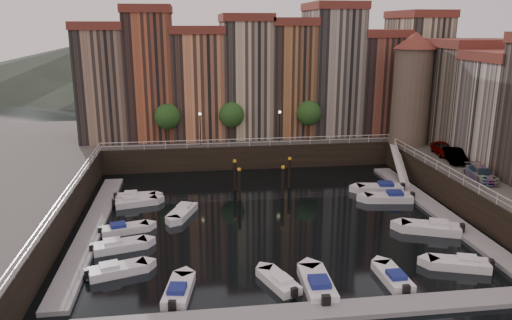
{
  "coord_description": "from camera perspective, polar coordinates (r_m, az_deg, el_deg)",
  "views": [
    {
      "loc": [
        -7.37,
        -43.89,
        17.56
      ],
      "look_at": [
        -0.82,
        4.0,
        4.46
      ],
      "focal_mm": 35.0,
      "sensor_mm": 36.0,
      "label": 1
    }
  ],
  "objects": [
    {
      "name": "boat_near_2",
      "position": [
        35.39,
        7.03,
        -13.97
      ],
      "size": [
        2.05,
        5.25,
        1.2
      ],
      "rotation": [
        0.0,
        0.0,
        1.54
      ],
      "color": "white",
      "rests_on": "ground"
    },
    {
      "name": "boat_left_4",
      "position": [
        53.46,
        -13.65,
        -4.09
      ],
      "size": [
        4.25,
        1.62,
        0.97
      ],
      "rotation": [
        0.0,
        0.0,
        0.02
      ],
      "color": "white",
      "rests_on": "ground"
    },
    {
      "name": "boat_near_1",
      "position": [
        35.72,
        2.65,
        -13.71
      ],
      "size": [
        2.8,
        4.24,
        0.96
      ],
      "rotation": [
        0.0,
        0.0,
        1.93
      ],
      "color": "white",
      "rests_on": "ground"
    },
    {
      "name": "dock_near",
      "position": [
        32.86,
        6.69,
        -16.9
      ],
      "size": [
        30.0,
        2.0,
        0.35
      ],
      "primitive_type": "cube",
      "color": "gray",
      "rests_on": "ground"
    },
    {
      "name": "promenade_trees",
      "position": [
        63.34,
        -2.21,
        5.17
      ],
      "size": [
        21.2,
        3.2,
        5.2
      ],
      "color": "black",
      "rests_on": "quay_far"
    },
    {
      "name": "boat_right_0",
      "position": [
        40.95,
        22.33,
        -10.91
      ],
      "size": [
        4.69,
        2.97,
        1.06
      ],
      "rotation": [
        0.0,
        0.0,
        2.81
      ],
      "color": "white",
      "rests_on": "ground"
    },
    {
      "name": "boat_extra_52",
      "position": [
        48.3,
        -8.39,
        -5.88
      ],
      "size": [
        3.09,
        4.65,
        1.05
      ],
      "rotation": [
        0.0,
        0.0,
        4.34
      ],
      "color": "white",
      "rests_on": "ground"
    },
    {
      "name": "boat_left_3",
      "position": [
        51.84,
        -13.68,
        -4.69
      ],
      "size": [
        4.55,
        2.55,
        1.02
      ],
      "rotation": [
        0.0,
        0.0,
        0.24
      ],
      "color": "white",
      "rests_on": "ground"
    },
    {
      "name": "dock_right",
      "position": [
        51.94,
        19.83,
        -5.34
      ],
      "size": [
        2.0,
        28.0,
        0.35
      ],
      "primitive_type": "cube",
      "color": "gray",
      "rests_on": "ground"
    },
    {
      "name": "gangway",
      "position": [
        61.22,
        16.07,
        -0.25
      ],
      "size": [
        2.78,
        8.32,
        3.73
      ],
      "color": "white",
      "rests_on": "ground"
    },
    {
      "name": "car_b",
      "position": [
        58.53,
        21.74,
        0.4
      ],
      "size": [
        2.57,
        4.75,
        1.49
      ],
      "primitive_type": "imported",
      "rotation": [
        0.0,
        0.0,
        -0.23
      ],
      "color": "gray",
      "rests_on": "quay_right"
    },
    {
      "name": "mooring_pilings",
      "position": [
        53.32,
        0.67,
        -2.21
      ],
      "size": [
        6.48,
        3.84,
        3.78
      ],
      "color": "black",
      "rests_on": "ground"
    },
    {
      "name": "ground",
      "position": [
        47.84,
        1.63,
        -6.38
      ],
      "size": [
        200.0,
        200.0,
        0.0
      ],
      "primitive_type": "plane",
      "color": "black",
      "rests_on": "ground"
    },
    {
      "name": "boat_right_3",
      "position": [
        53.33,
        15.02,
        -4.16
      ],
      "size": [
        5.14,
        2.48,
        1.15
      ],
      "rotation": [
        0.0,
        0.0,
        3.0
      ],
      "color": "white",
      "rests_on": "ground"
    },
    {
      "name": "boat_near_3",
      "position": [
        37.47,
        15.41,
        -12.8
      ],
      "size": [
        1.7,
        4.38,
        1.0
      ],
      "rotation": [
        0.0,
        0.0,
        1.6
      ],
      "color": "white",
      "rests_on": "ground"
    },
    {
      "name": "dock_left",
      "position": [
        47.11,
        -18.15,
        -7.29
      ],
      "size": [
        2.0,
        28.0,
        0.35
      ],
      "primitive_type": "cube",
      "color": "gray",
      "rests_on": "ground"
    },
    {
      "name": "railings",
      "position": [
        51.22,
        0.78,
        -0.44
      ],
      "size": [
        36.08,
        34.04,
        0.52
      ],
      "color": "white",
      "rests_on": "ground"
    },
    {
      "name": "quay_far",
      "position": [
        72.09,
        -1.73,
        2.28
      ],
      "size": [
        80.0,
        20.0,
        3.0
      ],
      "primitive_type": "cube",
      "color": "black",
      "rests_on": "ground"
    },
    {
      "name": "boat_right_1",
      "position": [
        46.67,
        19.48,
        -7.33
      ],
      "size": [
        5.33,
        3.6,
        1.21
      ],
      "rotation": [
        0.0,
        0.0,
        2.76
      ],
      "color": "white",
      "rests_on": "ground"
    },
    {
      "name": "boat_near_0",
      "position": [
        34.91,
        -8.84,
        -14.58
      ],
      "size": [
        2.33,
        4.59,
        1.03
      ],
      "rotation": [
        0.0,
        0.0,
        1.4
      ],
      "color": "white",
      "rests_on": "ground"
    },
    {
      "name": "mountains",
      "position": [
        154.46,
        -4.49,
        11.53
      ],
      "size": [
        145.0,
        100.0,
        18.0
      ],
      "color": "#2D382D",
      "rests_on": "ground"
    },
    {
      "name": "boat_right_4",
      "position": [
        56.04,
        14.07,
        -3.15
      ],
      "size": [
        5.22,
        2.5,
        1.17
      ],
      "rotation": [
        0.0,
        0.0,
        3.0
      ],
      "color": "white",
      "rests_on": "ground"
    },
    {
      "name": "car_c",
      "position": [
        52.59,
        24.33,
        -1.55
      ],
      "size": [
        2.31,
        4.7,
        1.32
      ],
      "primitive_type": "imported",
      "rotation": [
        0.0,
        0.0,
        -0.1
      ],
      "color": "gray",
      "rests_on": "quay_right"
    },
    {
      "name": "far_terrace",
      "position": [
        68.55,
        1.23,
        9.62
      ],
      "size": [
        48.7,
        10.3,
        17.5
      ],
      "color": "#8D705A",
      "rests_on": "quay_far"
    },
    {
      "name": "street_lamps",
      "position": [
        62.52,
        -1.81,
        4.4
      ],
      "size": [
        10.36,
        0.36,
        4.18
      ],
      "color": "black",
      "rests_on": "quay_far"
    },
    {
      "name": "boat_left_0",
      "position": [
        38.53,
        -15.69,
        -12.0
      ],
      "size": [
        4.5,
        2.76,
        1.01
      ],
      "rotation": [
        0.0,
        0.0,
        0.3
      ],
      "color": "white",
      "rests_on": "ground"
    },
    {
      "name": "car_a",
      "position": [
        61.3,
        20.56,
        1.16
      ],
      "size": [
        2.43,
        4.61,
        1.49
      ],
      "primitive_type": "imported",
      "rotation": [
        0.0,
        0.0,
        -0.16
      ],
      "color": "gray",
      "rests_on": "quay_right"
    },
    {
      "name": "boat_left_2",
      "position": [
        45.55,
        -14.89,
        -7.61
      ],
      "size": [
        4.38,
        2.5,
        0.98
      ],
      "rotation": [
        0.0,
        0.0,
        0.25
      ],
      "color": "white",
      "rests_on": "ground"
    },
    {
      "name": "boat_left_1",
      "position": [
        42.32,
        -15.45,
        -9.43
      ],
      "size": [
        4.58,
        2.63,
        1.03
      ],
      "rotation": [
        0.0,
        0.0,
        0.26
      ],
      "color": "white",
      "rests_on": "ground"
    },
    {
      "name": "corner_tower",
      "position": [
        64.91,
        17.38,
        7.96
      ],
      "size": [
        5.2,
        5.2,
        13.8
      ],
      "color": "#6B5B4C",
      "rests_on": "quay_right"
    }
  ]
}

